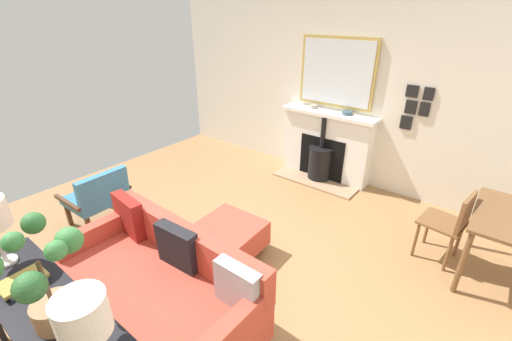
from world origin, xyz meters
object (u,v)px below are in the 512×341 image
at_px(fireplace, 325,149).
at_px(console_table, 49,316).
at_px(ottoman, 229,236).
at_px(dining_chair_near_fireplace, 452,221).
at_px(mantel_bowl_near, 313,106).
at_px(armchair_accent, 98,195).
at_px(mantel_bowl_far, 347,113).
at_px(book_stack, 24,282).
at_px(table_lamp_far_end, 83,318).
at_px(sofa, 161,284).
at_px(potted_plant, 39,278).

xyz_separation_m(fireplace, console_table, (4.04, 0.19, 0.22)).
bearing_deg(ottoman, dining_chair_near_fireplace, 125.66).
distance_m(mantel_bowl_near, armchair_accent, 3.22).
height_order(mantel_bowl_far, book_stack, mantel_bowl_far).
xyz_separation_m(table_lamp_far_end, book_stack, (0.01, -0.92, -0.33)).
xyz_separation_m(mantel_bowl_far, table_lamp_far_end, (4.08, 0.55, 0.06)).
bearing_deg(console_table, ottoman, -176.79).
height_order(sofa, ottoman, sofa).
height_order(fireplace, console_table, fireplace).
relative_size(console_table, potted_plant, 2.73).
height_order(armchair_accent, potted_plant, potted_plant).
bearing_deg(table_lamp_far_end, sofa, -141.54).
bearing_deg(console_table, mantel_bowl_far, 178.90).
distance_m(mantel_bowl_far, table_lamp_far_end, 4.12).
bearing_deg(potted_plant, sofa, -167.53).
bearing_deg(mantel_bowl_far, ottoman, -4.29).
distance_m(ottoman, armchair_accent, 1.69).
bearing_deg(armchair_accent, fireplace, 152.38).
height_order(mantel_bowl_far, dining_chair_near_fireplace, mantel_bowl_far).
bearing_deg(mantel_bowl_far, console_table, -1.10).
bearing_deg(book_stack, dining_chair_near_fireplace, 146.46).
xyz_separation_m(mantel_bowl_far, sofa, (3.29, -0.08, -0.73)).
height_order(console_table, dining_chair_near_fireplace, dining_chair_near_fireplace).
bearing_deg(book_stack, console_table, 91.16).
height_order(fireplace, ottoman, fireplace).
relative_size(sofa, console_table, 1.10).
height_order(mantel_bowl_near, sofa, mantel_bowl_near).
height_order(mantel_bowl_near, mantel_bowl_far, mantel_bowl_near).
relative_size(mantel_bowl_far, armchair_accent, 0.20).
bearing_deg(console_table, table_lamp_far_end, 90.00).
xyz_separation_m(ottoman, book_stack, (1.74, -0.19, 0.58)).
distance_m(armchair_accent, dining_chair_near_fireplace, 3.90).
relative_size(table_lamp_far_end, book_stack, 1.76).
xyz_separation_m(console_table, book_stack, (0.01, -0.29, 0.11)).
distance_m(mantel_bowl_far, dining_chair_near_fireplace, 2.04).
bearing_deg(potted_plant, dining_chair_near_fireplace, 153.01).
distance_m(sofa, table_lamp_far_end, 1.29).
bearing_deg(mantel_bowl_near, mantel_bowl_far, 90.00).
bearing_deg(fireplace, mantel_bowl_near, -99.53).
relative_size(mantel_bowl_far, ottoman, 0.22).
bearing_deg(sofa, book_stack, -19.86).
bearing_deg(mantel_bowl_near, potted_plant, 8.95).
bearing_deg(book_stack, potted_plant, 89.34).
relative_size(fireplace, armchair_accent, 1.94).
bearing_deg(dining_chair_near_fireplace, mantel_bowl_far, -121.92).
height_order(armchair_accent, book_stack, book_stack).
distance_m(mantel_bowl_near, table_lamp_far_end, 4.23).
xyz_separation_m(table_lamp_far_end, dining_chair_near_fireplace, (-3.05, 1.11, -0.65)).
distance_m(mantel_bowl_near, console_table, 4.13).
xyz_separation_m(mantel_bowl_near, console_table, (4.08, 0.47, -0.39)).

